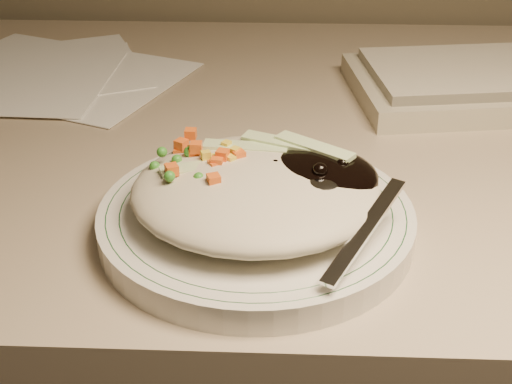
{
  "coord_description": "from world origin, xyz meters",
  "views": [
    {
      "loc": [
        -0.05,
        0.69,
        1.05
      ],
      "look_at": [
        -0.07,
        1.17,
        0.78
      ],
      "focal_mm": 50.0,
      "sensor_mm": 36.0,
      "label": 1
    }
  ],
  "objects": [
    {
      "name": "plate",
      "position": [
        -0.07,
        1.17,
        0.75
      ],
      "size": [
        0.25,
        0.25,
        0.02
      ],
      "primitive_type": "cylinder",
      "color": "silver",
      "rests_on": "desk"
    },
    {
      "name": "papers",
      "position": [
        -0.38,
        1.49,
        0.74
      ],
      "size": [
        0.41,
        0.32,
        0.0
      ],
      "color": "white",
      "rests_on": "desk"
    },
    {
      "name": "meal",
      "position": [
        -0.07,
        1.17,
        0.78
      ],
      "size": [
        0.21,
        0.19,
        0.05
      ],
      "color": "#B7AC94",
      "rests_on": "plate"
    },
    {
      "name": "desk",
      "position": [
        0.0,
        1.38,
        0.54
      ],
      "size": [
        1.4,
        0.7,
        0.74
      ],
      "color": "tan",
      "rests_on": "ground"
    },
    {
      "name": "plate_rim",
      "position": [
        -0.07,
        1.17,
        0.76
      ],
      "size": [
        0.24,
        0.24,
        0.0
      ],
      "color": "#144723",
      "rests_on": "plate"
    }
  ]
}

